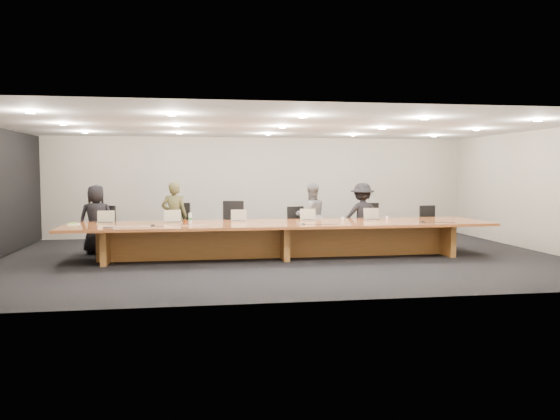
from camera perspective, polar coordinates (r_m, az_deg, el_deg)
The scene contains 28 objects.
ground at distance 11.73m, azimuth 0.23°, elevation -4.98°, with size 12.00×12.00×0.00m, color black.
back_wall at distance 15.55m, azimuth -2.13°, elevation 2.41°, with size 12.00×0.02×2.80m, color beige.
conference_table at distance 11.66m, azimuth 0.23°, elevation -2.45°, with size 9.00×1.80×0.75m.
chair_far_left at distance 13.00m, azimuth -18.09°, elevation -1.89°, with size 0.55×0.55×1.08m, color black, non-canonical shape.
chair_left at distance 12.81m, azimuth -10.68°, elevation -1.73°, with size 0.58×0.58×1.14m, color black, non-canonical shape.
chair_mid_left at distance 12.76m, azimuth -5.07°, elevation -1.61°, with size 0.60×0.60×1.17m, color black, non-canonical shape.
chair_mid_right at distance 13.02m, azimuth 2.03°, elevation -1.82°, with size 0.52×0.52×1.02m, color black, non-canonical shape.
chair_right at distance 13.45m, azimuth 9.60°, elevation -1.53°, with size 0.56×0.56×1.09m, color black, non-canonical shape.
chair_far_right at distance 13.98m, azimuth 15.58°, elevation -1.57°, with size 0.52×0.52×1.02m, color black, non-canonical shape.
person_a at distance 12.91m, azimuth -18.62°, elevation -0.90°, with size 0.76×0.49×1.55m, color black.
person_b at distance 12.73m, azimuth -10.98°, elevation -0.69°, with size 0.59×0.39×1.61m, color #404023.
person_c at distance 13.04m, azimuth 3.27°, elevation -0.63°, with size 0.76×0.59×1.56m, color slate.
person_d at distance 13.26m, azimuth 8.59°, elevation -0.57°, with size 1.01×0.58×1.57m, color black.
laptop_a at distance 12.03m, azimuth -17.77°, elevation -0.69°, with size 0.35×0.25×0.28m, color tan, non-canonical shape.
laptop_b at distance 11.78m, azimuth -11.08°, elevation -0.65°, with size 0.36×0.26×0.28m, color tan, non-canonical shape.
laptop_c at distance 11.90m, azimuth -4.31°, elevation -0.57°, with size 0.34×0.25×0.27m, color #BBAA8F, non-canonical shape.
laptop_d at distance 12.10m, azimuth 3.00°, elevation -0.48°, with size 0.35×0.25×0.27m, color #C3B395, non-canonical shape.
laptop_e at distance 12.39m, azimuth 9.69°, elevation -0.41°, with size 0.35×0.26×0.28m, color tan, non-canonical shape.
water_bottle at distance 11.45m, azimuth -9.37°, elevation -0.90°, with size 0.07×0.07×0.23m, color silver.
amber_mug at distance 11.56m, azimuth -9.90°, elevation -1.20°, with size 0.07×0.07×0.09m, color brown.
paper_cup_near at distance 12.23m, azimuth 6.57°, elevation -0.91°, with size 0.07×0.07×0.08m, color silver.
paper_cup_far at distance 12.61m, azimuth 11.13°, elevation -0.81°, with size 0.07×0.07×0.08m, color white.
notepad at distance 11.96m, azimuth -20.75°, elevation -1.41°, with size 0.23×0.19×0.01m, color white.
lime_gadget at distance 11.96m, azimuth -20.81°, elevation -1.33°, with size 0.14×0.08×0.02m, color #5BC033.
av_box at distance 11.02m, azimuth -17.32°, elevation -1.72°, with size 0.22×0.17×0.03m, color #A2A3A7.
mic_left at distance 11.23m, azimuth -13.16°, elevation -1.55°, with size 0.12×0.12×0.03m, color black.
mic_center at distance 11.23m, azimuth 2.46°, elevation -1.45°, with size 0.12×0.12×0.03m, color black.
mic_right at distance 12.04m, azimuth 14.68°, elevation -1.20°, with size 0.14×0.14×0.03m, color black.
Camera 1 is at (-1.85, -11.43, 1.83)m, focal length 35.00 mm.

